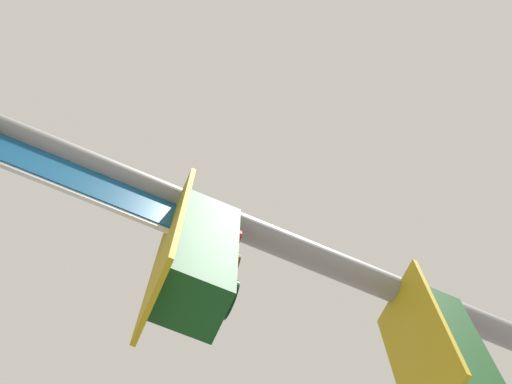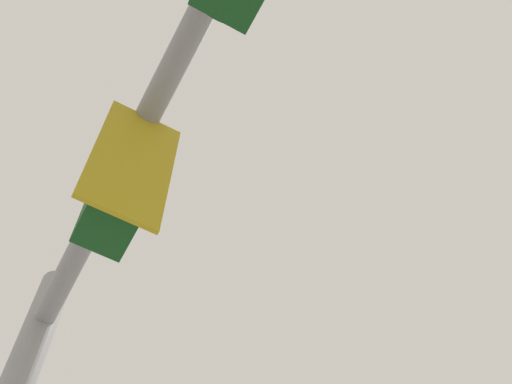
{
  "view_description": "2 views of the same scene",
  "coord_description": "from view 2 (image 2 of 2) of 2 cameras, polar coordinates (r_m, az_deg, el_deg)",
  "views": [
    {
      "loc": [
        -3.35,
        -8.01,
        1.61
      ],
      "look_at": [
        -4.28,
        -9.38,
        6.03
      ],
      "focal_mm": 50.0,
      "sensor_mm": 36.0,
      "label": 1
    },
    {
      "loc": [
        -3.33,
        -10.11,
        1.24
      ],
      "look_at": [
        -5.24,
        -8.56,
        5.47
      ],
      "focal_mm": 50.0,
      "sensor_mm": 36.0,
      "label": 2
    }
  ],
  "objects": [
    {
      "name": "signal_pole_near",
      "position": [
        4.09,
        -12.03,
        -3.56
      ],
      "size": [
        5.83,
        1.37,
        6.52
      ],
      "color": "gray",
      "rests_on": "ground_plane"
    }
  ]
}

